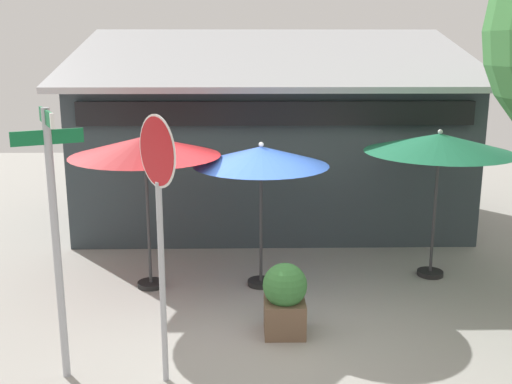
# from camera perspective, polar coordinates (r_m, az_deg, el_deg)

# --- Properties ---
(ground_plane) EXTENTS (28.00, 28.00, 0.10)m
(ground_plane) POSITION_cam_1_polar(r_m,az_deg,el_deg) (8.89, -0.99, -12.26)
(ground_plane) COLOR #9E9B93
(cafe_building) EXTENTS (8.40, 4.77, 4.22)m
(cafe_building) POSITION_cam_1_polar(r_m,az_deg,el_deg) (13.39, 1.40, 4.05)
(cafe_building) COLOR #333D42
(cafe_building) RESTS_ON ground
(street_sign_post) EXTENTS (0.70, 0.76, 3.19)m
(street_sign_post) POSITION_cam_1_polar(r_m,az_deg,el_deg) (7.12, -18.52, -2.71)
(street_sign_post) COLOR #A8AAB2
(street_sign_post) RESTS_ON ground
(stop_sign) EXTENTS (0.48, 0.66, 3.14)m
(stop_sign) POSITION_cam_1_polar(r_m,az_deg,el_deg) (6.67, -9.16, -0.74)
(stop_sign) COLOR #A8AAB2
(stop_sign) RESTS_ON ground
(patio_umbrella_crimson_left) EXTENTS (2.35, 2.35, 2.55)m
(patio_umbrella_crimson_left) POSITION_cam_1_polar(r_m,az_deg,el_deg) (9.50, -10.46, 4.15)
(patio_umbrella_crimson_left) COLOR black
(patio_umbrella_crimson_left) RESTS_ON ground
(patio_umbrella_royal_blue_center) EXTENTS (2.14, 2.14, 2.38)m
(patio_umbrella_royal_blue_center) POSITION_cam_1_polar(r_m,az_deg,el_deg) (9.44, 0.49, 3.27)
(patio_umbrella_royal_blue_center) COLOR black
(patio_umbrella_royal_blue_center) RESTS_ON ground
(patio_umbrella_forest_green_right) EXTENTS (2.44, 2.44, 2.52)m
(patio_umbrella_forest_green_right) POSITION_cam_1_polar(r_m,az_deg,el_deg) (10.28, 16.96, 4.34)
(patio_umbrella_forest_green_right) COLOR black
(patio_umbrella_forest_green_right) RESTS_ON ground
(sidewalk_planter) EXTENTS (0.60, 0.60, 1.00)m
(sidewalk_planter) POSITION_cam_1_polar(r_m,az_deg,el_deg) (8.28, 2.74, -9.99)
(sidewalk_planter) COLOR brown
(sidewalk_planter) RESTS_ON ground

